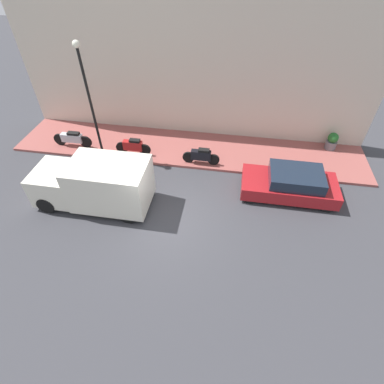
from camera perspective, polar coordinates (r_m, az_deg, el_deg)
ground_plane at (r=12.23m, az=-4.94°, el=-5.51°), size 60.00×60.00×0.00m
sidewalk at (r=15.97m, az=-0.79°, el=8.32°), size 3.20×18.07×0.12m
building_facade at (r=15.76m, az=0.26°, el=23.65°), size 0.30×18.07×7.86m
parked_car at (r=13.58m, az=18.28°, el=1.51°), size 1.85×4.05×1.26m
delivery_van at (r=12.85m, az=-18.18°, el=1.56°), size 1.98×4.77×2.10m
motorcycle_red at (r=15.50m, az=-11.15°, el=8.57°), size 0.30×1.80×0.85m
motorcycle_black at (r=14.57m, az=1.76°, el=6.92°), size 0.30×1.81×0.83m
scooter_silver at (r=16.99m, az=-21.84°, el=9.46°), size 0.30×2.08×0.83m
streetlamp at (r=14.60m, az=-19.31°, el=17.94°), size 0.32×0.32×5.40m
potted_plant at (r=17.21m, az=25.12°, el=8.77°), size 0.55×0.55×0.90m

